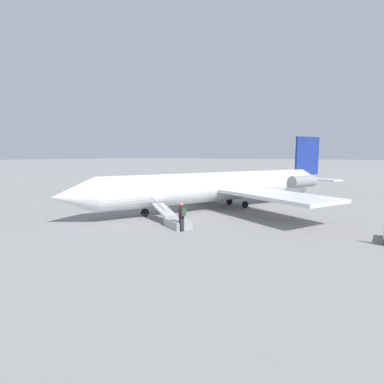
# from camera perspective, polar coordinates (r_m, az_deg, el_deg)

# --- Properties ---
(ground_plane) EXTENTS (600.00, 600.00, 0.00)m
(ground_plane) POSITION_cam_1_polar(r_m,az_deg,el_deg) (25.68, 5.01, -3.13)
(ground_plane) COLOR gray
(airplane_main) EXTENTS (25.00, 19.53, 6.38)m
(airplane_main) POSITION_cam_1_polar(r_m,az_deg,el_deg) (25.93, 6.58, 1.21)
(airplane_main) COLOR silver
(airplane_main) RESTS_ON ground
(boarding_stairs) EXTENTS (2.57, 4.08, 1.62)m
(boarding_stairs) POSITION_cam_1_polar(r_m,az_deg,el_deg) (19.28, -3.33, -5.45)
(boarding_stairs) COLOR #99999E
(boarding_stairs) RESTS_ON ground
(passenger) EXTENTS (0.46, 0.57, 1.74)m
(passenger) POSITION_cam_1_polar(r_m,az_deg,el_deg) (17.87, -1.98, -4.35)
(passenger) COLOR #23232D
(passenger) RESTS_ON ground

